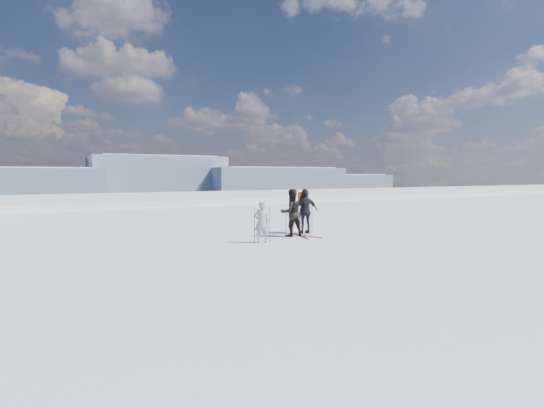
{
  "coord_description": "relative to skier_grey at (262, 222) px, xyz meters",
  "views": [
    {
      "loc": [
        -9.08,
        -10.34,
        2.5
      ],
      "look_at": [
        -1.99,
        3.0,
        1.45
      ],
      "focal_mm": 28.0,
      "sensor_mm": 36.0,
      "label": 1
    }
  ],
  "objects": [
    {
      "name": "lake_basin",
      "position": [
        2.18,
        26.53,
        -7.26
      ],
      "size": [
        820.0,
        820.0,
        71.62
      ],
      "color": "white",
      "rests_on": "ground"
    },
    {
      "name": "far_mountain_range",
      "position": [
        31.78,
        451.32,
        -7.95
      ],
      "size": [
        770.0,
        110.0,
        53.0
      ],
      "color": "slate",
      "rests_on": "ground"
    },
    {
      "name": "skier_grey",
      "position": [
        0.0,
        0.0,
        0.0
      ],
      "size": [
        0.61,
        0.46,
        1.51
      ],
      "primitive_type": "imported",
      "rotation": [
        0.0,
        0.0,
        2.94
      ],
      "color": "#949AA2",
      "rests_on": "ground"
    },
    {
      "name": "skier_dark",
      "position": [
        1.76,
        0.84,
        0.2
      ],
      "size": [
        1.0,
        0.81,
        1.92
      ],
      "primitive_type": "imported",
      "rotation": [
        0.0,
        0.0,
        3.04
      ],
      "color": "black",
      "rests_on": "ground"
    },
    {
      "name": "skier_pack",
      "position": [
        2.71,
        1.27,
        0.2
      ],
      "size": [
        1.17,
        0.63,
        1.9
      ],
      "primitive_type": "imported",
      "rotation": [
        0.0,
        0.0,
        2.98
      ],
      "color": "black",
      "rests_on": "ground"
    },
    {
      "name": "backpack",
      "position": [
        2.75,
        1.51,
        1.44
      ],
      "size": [
        0.44,
        0.29,
        0.58
      ],
      "primitive_type": "cube",
      "rotation": [
        0.0,
        0.0,
        2.98
      ],
      "color": "red",
      "rests_on": "skier_pack"
    },
    {
      "name": "ski_poles",
      "position": [
        1.48,
        0.62,
        -0.13
      ],
      "size": [
        3.32,
        1.3,
        1.34
      ],
      "color": "black",
      "rests_on": "ground"
    },
    {
      "name": "skis_loose",
      "position": [
        2.2,
        0.66,
        -0.74
      ],
      "size": [
        0.73,
        1.67,
        0.03
      ],
      "color": "black",
      "rests_on": "ground"
    }
  ]
}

